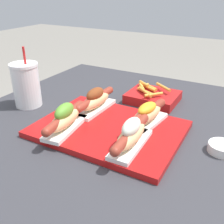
# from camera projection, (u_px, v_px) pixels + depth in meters

# --- Properties ---
(patio_table) EXTENTS (1.00, 1.06, 0.75)m
(patio_table) POSITION_uv_depth(u_px,v_px,m) (114.00, 207.00, 1.02)
(patio_table) COLOR #333338
(patio_table) RESTS_ON ground_plane
(serving_tray) EXTENTS (0.43, 0.32, 0.02)m
(serving_tray) POSITION_uv_depth(u_px,v_px,m) (109.00, 129.00, 0.80)
(serving_tray) COLOR #B71414
(serving_tray) RESTS_ON patio_table
(hot_dog_0) EXTENTS (0.08, 0.21, 0.08)m
(hot_dog_0) POSITION_uv_depth(u_px,v_px,m) (65.00, 119.00, 0.77)
(hot_dog_0) COLOR white
(hot_dog_0) RESTS_ON serving_tray
(hot_dog_1) EXTENTS (0.07, 0.22, 0.08)m
(hot_dog_1) POSITION_uv_depth(u_px,v_px,m) (131.00, 135.00, 0.69)
(hot_dog_1) COLOR white
(hot_dog_1) RESTS_ON serving_tray
(hot_dog_2) EXTENTS (0.06, 0.22, 0.08)m
(hot_dog_2) POSITION_uv_depth(u_px,v_px,m) (95.00, 100.00, 0.89)
(hot_dog_2) COLOR white
(hot_dog_2) RESTS_ON serving_tray
(hot_dog_3) EXTENTS (0.08, 0.21, 0.07)m
(hot_dog_3) POSITION_uv_depth(u_px,v_px,m) (147.00, 115.00, 0.79)
(hot_dog_3) COLOR white
(hot_dog_3) RESTS_ON serving_tray
(sauce_bowl) EXTENTS (0.07, 0.07, 0.02)m
(sauce_bowl) POSITION_uv_depth(u_px,v_px,m) (222.00, 148.00, 0.70)
(sauce_bowl) COLOR silver
(sauce_bowl) RESTS_ON patio_table
(drink_cup) EXTENTS (0.10, 0.10, 0.22)m
(drink_cup) POSITION_uv_depth(u_px,v_px,m) (26.00, 85.00, 0.95)
(drink_cup) COLOR white
(drink_cup) RESTS_ON patio_table
(fries_basket) EXTENTS (0.18, 0.16, 0.06)m
(fries_basket) POSITION_uv_depth(u_px,v_px,m) (153.00, 96.00, 1.01)
(fries_basket) COLOR #B21919
(fries_basket) RESTS_ON patio_table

